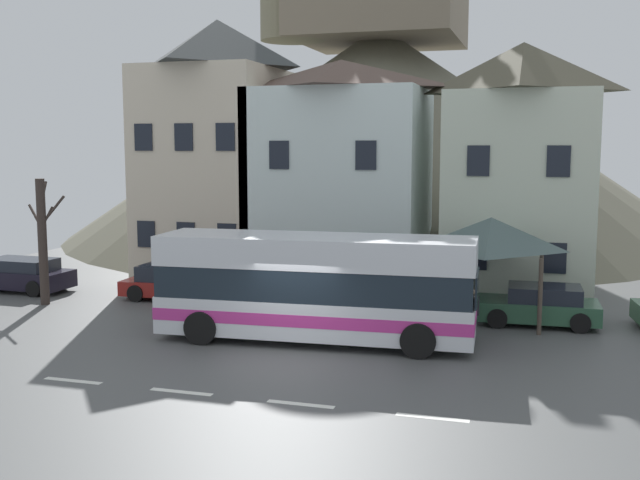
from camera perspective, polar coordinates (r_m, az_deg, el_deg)
name	(u,v)px	position (r m, az deg, el deg)	size (l,w,h in m)	color
ground_plane	(282,364)	(20.72, -2.86, -9.33)	(40.00, 60.00, 0.07)	#4F5050
townhouse_00	(219,150)	(34.11, -7.65, 6.78)	(5.45, 6.84, 11.32)	beige
townhouse_01	(340,174)	(31.54, 1.55, 5.02)	(6.91, 5.49, 9.34)	silver
townhouse_02	(520,171)	(30.42, 14.90, 5.10)	(5.51, 5.41, 9.76)	beige
hilltop_castle	(379,127)	(49.76, 4.46, 8.56)	(39.96, 39.96, 21.26)	#625F4D
transit_bus	(316,289)	(22.53, -0.33, -3.69)	(9.59, 3.03, 3.19)	silver
bus_shelter	(491,234)	(25.73, 12.81, 0.44)	(3.60, 3.60, 3.48)	#473D33
parked_car_00	(18,275)	(32.81, -21.87, -2.46)	(4.50, 1.97, 1.33)	black
parked_car_01	(178,282)	(29.35, -10.68, -3.18)	(4.36, 2.07, 1.31)	maroon
parked_car_02	(540,305)	(25.80, 16.29, -4.77)	(3.91, 2.04, 1.30)	#2A523A
pedestrian_00	(473,308)	(23.43, 11.52, -5.08)	(0.36, 0.36, 1.56)	#38332D
pedestrian_01	(446,301)	(24.27, 9.49, -4.58)	(0.34, 0.34, 1.63)	black
public_bench	(486,293)	(28.46, 12.48, -3.91)	(1.40, 0.48, 0.87)	#33473D
bare_tree_00	(43,239)	(29.47, -20.25, 0.04)	(1.95, 1.02, 4.65)	#382D28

